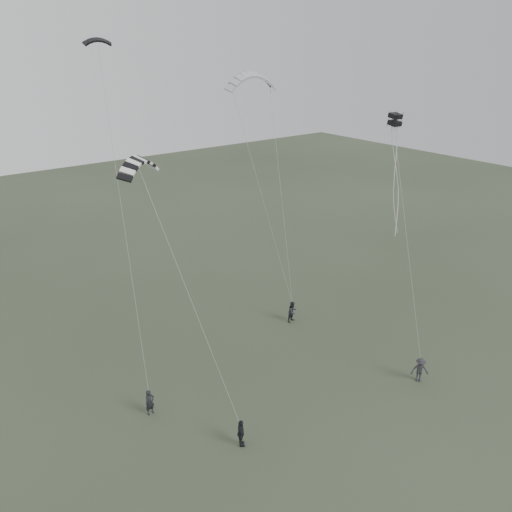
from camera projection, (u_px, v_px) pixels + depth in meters
ground at (302, 409)px, 28.66m from camera, size 140.00×140.00×0.00m
flyer_left at (150, 402)px, 28.01m from camera, size 0.61×0.45×1.55m
flyer_right at (293, 312)px, 37.42m from camera, size 0.88×0.74×1.64m
flyer_center at (241, 433)px, 25.75m from camera, size 0.80×1.00×1.59m
flyer_far at (420, 370)px, 30.71m from camera, size 1.21×1.15×1.65m
kite_dark_small at (97, 40)px, 27.16m from camera, size 1.57×0.84×0.63m
kite_pale_large at (251, 75)px, 34.65m from camera, size 3.95×1.88×1.76m
kite_striped at (138, 160)px, 24.45m from camera, size 2.97×2.45×1.31m
kite_box at (395, 119)px, 31.02m from camera, size 0.71×0.80×0.81m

